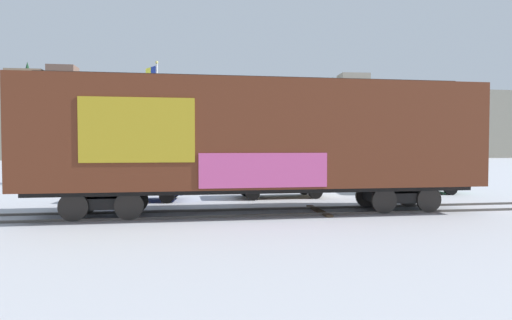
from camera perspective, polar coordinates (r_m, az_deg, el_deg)
ground_plane at (r=15.22m, az=5.41°, el=-7.09°), size 260.00×260.00×0.00m
track at (r=15.16m, az=4.79°, el=-6.98°), size 60.01×2.97×0.08m
freight_car at (r=14.75m, az=0.41°, el=3.15°), size 15.58×3.25×4.80m
flagpole at (r=26.88m, az=-13.64°, el=7.38°), size 0.87×1.35×7.58m
hillside at (r=92.77m, az=-7.04°, el=4.64°), size 130.79×36.08×18.36m
parked_car_blue at (r=18.95m, az=-15.78°, el=-2.79°), size 4.20×2.36×1.74m
parked_car_tan at (r=19.44m, az=3.20°, el=-2.46°), size 4.34×2.01×1.85m
parked_car_green at (r=22.54m, az=20.39°, el=-1.97°), size 4.66×2.36×1.78m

